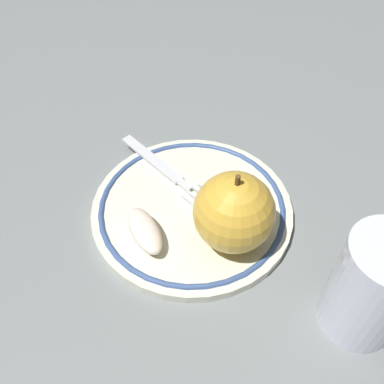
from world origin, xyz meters
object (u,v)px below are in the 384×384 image
plate (192,209)px  fork (171,174)px  apple_slice_front (145,231)px  drinking_glass (372,288)px  apple_red_whole (234,212)px

plate → fork: 0.05m
apple_slice_front → drinking_glass: size_ratio=0.57×
apple_slice_front → fork: (-0.07, 0.05, -0.01)m
plate → apple_red_whole: size_ratio=2.45×
plate → fork: size_ratio=1.25×
apple_slice_front → drinking_glass: (0.14, 0.15, 0.03)m
fork → apple_slice_front: bearing=-58.2°
plate → fork: (-0.05, -0.01, 0.01)m
apple_red_whole → drinking_glass: drinking_glass is taller
plate → apple_slice_front: apple_slice_front is taller
apple_red_whole → fork: bearing=-163.1°
apple_slice_front → fork: 0.09m
apple_slice_front → plate: bearing=105.4°
apple_red_whole → apple_slice_front: apple_red_whole is taller
apple_red_whole → fork: 0.11m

